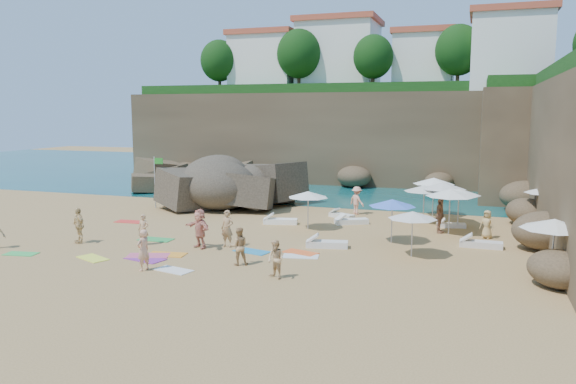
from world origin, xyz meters
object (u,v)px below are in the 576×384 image
(lounger_0, at_px, (351,221))
(person_stand_5, at_px, (167,193))
(parasol_2, at_px, (443,186))
(parasol_0, at_px, (275,174))
(person_stand_4, at_px, (487,224))
(person_stand_6, at_px, (143,250))
(person_stand_0, at_px, (143,230))
(person_stand_1, at_px, (239,246))
(flag_pole, at_px, (156,175))
(parasol_1, at_px, (434,181))
(person_stand_2, at_px, (357,200))
(rock_outcrop, at_px, (216,204))
(person_stand_3, at_px, (440,216))

(lounger_0, relative_size, person_stand_5, 1.02)
(parasol_2, xyz_separation_m, person_stand_5, (-17.93, 0.02, -1.28))
(person_stand_5, bearing_deg, parasol_0, 21.32)
(person_stand_4, distance_m, person_stand_6, 16.98)
(person_stand_0, relative_size, person_stand_1, 0.93)
(lounger_0, distance_m, person_stand_6, 13.42)
(flag_pole, xyz_separation_m, parasol_1, (17.65, 2.94, -0.02))
(person_stand_1, bearing_deg, person_stand_5, -74.86)
(lounger_0, bearing_deg, person_stand_2, 66.90)
(parasol_0, distance_m, parasol_2, 12.08)
(rock_outcrop, height_order, person_stand_3, person_stand_3)
(parasol_0, bearing_deg, person_stand_2, -20.11)
(parasol_0, xyz_separation_m, person_stand_4, (13.88, -6.82, -1.35))
(flag_pole, height_order, person_stand_1, flag_pole)
(person_stand_6, bearing_deg, lounger_0, 167.80)
(rock_outcrop, bearing_deg, flag_pole, -135.26)
(rock_outcrop, bearing_deg, person_stand_4, -16.94)
(parasol_0, relative_size, person_stand_0, 1.60)
(person_stand_2, bearing_deg, parasol_1, -132.64)
(lounger_0, bearing_deg, parasol_2, -9.90)
(person_stand_6, bearing_deg, person_stand_4, 142.89)
(person_stand_0, distance_m, person_stand_1, 6.06)
(person_stand_1, height_order, person_stand_4, person_stand_1)
(flag_pole, distance_m, person_stand_4, 20.93)
(flag_pole, distance_m, parasol_2, 18.36)
(parasol_2, relative_size, person_stand_3, 1.36)
(person_stand_5, xyz_separation_m, person_stand_6, (7.01, -13.74, -0.09))
(lounger_0, xyz_separation_m, person_stand_2, (-0.34, 3.11, 0.73))
(parasol_0, distance_m, person_stand_6, 17.44)
(rock_outcrop, xyz_separation_m, parasol_2, (15.43, -2.27, 2.21))
(flag_pole, xyz_separation_m, person_stand_3, (18.36, -1.95, -1.26))
(person_stand_3, bearing_deg, person_stand_6, 146.78)
(person_stand_1, bearing_deg, parasol_1, -142.38)
(flag_pole, relative_size, person_stand_1, 2.14)
(rock_outcrop, relative_size, person_stand_5, 4.42)
(rock_outcrop, height_order, lounger_0, rock_outcrop)
(parasol_1, relative_size, person_stand_0, 1.68)
(parasol_0, xyz_separation_m, parasol_2, (11.51, -3.66, 0.14))
(parasol_0, height_order, person_stand_1, parasol_0)
(lounger_0, bearing_deg, person_stand_0, -165.26)
(person_stand_0, bearing_deg, person_stand_4, 16.56)
(lounger_0, height_order, person_stand_6, person_stand_6)
(person_stand_1, height_order, person_stand_5, person_stand_5)
(flag_pole, bearing_deg, person_stand_0, -61.82)
(parasol_1, xyz_separation_m, person_stand_5, (-17.23, -2.28, -1.25))
(flag_pole, xyz_separation_m, person_stand_0, (4.98, -9.29, -1.45))
(person_stand_0, relative_size, person_stand_4, 1.03)
(parasol_2, bearing_deg, parasol_0, 162.35)
(parasol_1, bearing_deg, person_stand_2, -168.49)
(parasol_2, xyz_separation_m, person_stand_4, (2.37, -3.15, -1.49))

